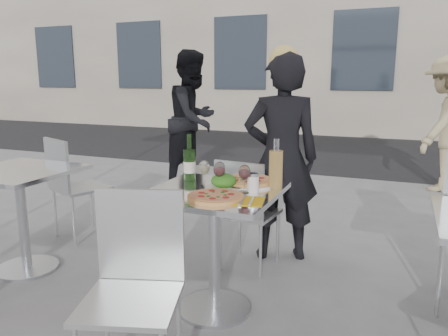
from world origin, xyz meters
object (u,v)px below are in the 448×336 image
at_px(napkin_left, 155,196).
at_px(wineglass_white_a, 204,169).
at_px(pizza_near, 216,196).
at_px(side_table_left, 21,199).
at_px(wineglass_red_a, 219,171).
at_px(chair_far, 245,206).
at_px(pedestrian_b, 446,124).
at_px(salad_plate, 224,182).
at_px(chair_near, 135,275).
at_px(wineglass_white_b, 220,170).
at_px(woman_diner, 281,159).
at_px(main_table, 214,225).
at_px(wineglass_red_b, 244,173).
at_px(carafe, 276,168).
at_px(wine_bottle, 189,163).
at_px(napkin_right, 246,201).
at_px(sugar_shaker, 253,183).
at_px(side_chair_lfar, 71,180).
at_px(pizza_far, 247,181).
at_px(pedestrian_a, 194,119).

bearing_deg(napkin_left, wineglass_white_a, 71.86).
relative_size(pizza_near, napkin_left, 1.46).
distance_m(side_table_left, wineglass_white_a, 1.45).
height_order(side_table_left, wineglass_red_a, wineglass_red_a).
bearing_deg(pizza_near, chair_far, 97.93).
xyz_separation_m(pedestrian_b, salad_plate, (-1.41, -3.68, -0.04)).
xyz_separation_m(chair_near, wineglass_white_b, (0.08, 0.76, 0.33)).
bearing_deg(woman_diner, pedestrian_b, -137.66).
distance_m(main_table, wineglass_red_b, 0.37).
bearing_deg(wineglass_white_a, carafe, 18.88).
distance_m(salad_plate, carafe, 0.31).
bearing_deg(wineglass_white_b, woman_diner, 81.87).
bearing_deg(wine_bottle, main_table, -32.37).
bearing_deg(napkin_right, chair_far, 99.24).
distance_m(carafe, sugar_shaker, 0.18).
height_order(side_chair_lfar, pizza_far, side_chair_lfar).
relative_size(pedestrian_b, sugar_shaker, 15.39).
height_order(pedestrian_a, wineglass_white_b, pedestrian_a).
distance_m(pedestrian_a, pizza_far, 3.07).
relative_size(pizza_far, wine_bottle, 1.19).
bearing_deg(wineglass_white_a, pizza_near, -51.87).
distance_m(woman_diner, napkin_right, 1.10).
bearing_deg(wineglass_red_b, chair_far, 109.32).
xyz_separation_m(salad_plate, wine_bottle, (-0.26, 0.08, 0.08)).
distance_m(wine_bottle, wineglass_red_a, 0.28).
relative_size(sugar_shaker, wineglass_red_b, 0.68).
distance_m(main_table, wineglass_white_b, 0.32).
bearing_deg(wineglass_red_b, wine_bottle, 163.17).
relative_size(side_chair_lfar, sugar_shaker, 8.29).
distance_m(salad_plate, wineglass_white_a, 0.14).
bearing_deg(wineglass_white_a, napkin_left, -116.95).
bearing_deg(side_chair_lfar, main_table, -178.80).
distance_m(wineglass_white_a, napkin_right, 0.40).
distance_m(side_table_left, wineglass_red_a, 1.56).
bearing_deg(pizza_near, wineglass_white_b, 107.52).
distance_m(carafe, napkin_right, 0.35).
height_order(sugar_shaker, wineglass_red_a, wineglass_red_a).
relative_size(pizza_far, napkin_left, 1.70).
relative_size(chair_far, side_chair_lfar, 0.93).
distance_m(side_table_left, pizza_far, 1.66).
height_order(carafe, sugar_shaker, carafe).
height_order(main_table, pizza_far, pizza_far).
bearing_deg(napkin_right, side_table_left, 164.34).
bearing_deg(salad_plate, pizza_near, -78.96).
height_order(pedestrian_a, pizza_near, pedestrian_a).
bearing_deg(wineglass_red_b, woman_diner, 92.30).
height_order(wineglass_white_b, wineglass_red_b, same).
xyz_separation_m(main_table, wine_bottle, (-0.23, 0.14, 0.32)).
height_order(pedestrian_a, carafe, pedestrian_a).
relative_size(wineglass_white_a, napkin_right, 0.75).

